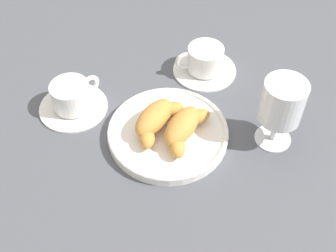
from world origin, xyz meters
name	(u,v)px	position (x,y,z in m)	size (l,w,h in m)	color
ground_plane	(180,133)	(0.00, 0.00, 0.00)	(2.20, 2.20, 0.00)	#4C4F56
pastry_plate	(168,133)	(0.02, -0.01, 0.01)	(0.23, 0.23, 0.02)	white
croissant_large	(156,119)	(0.02, -0.04, 0.04)	(0.14, 0.06, 0.04)	#CC893D
croissant_small	(184,127)	(0.01, 0.02, 0.04)	(0.14, 0.07, 0.04)	#CC893D
coffee_cup_near	(205,62)	(-0.18, -0.05, 0.03)	(0.14, 0.14, 0.06)	white
coffee_cup_far	(72,98)	(0.06, -0.21, 0.03)	(0.14, 0.14, 0.06)	white
juice_glass_left	(282,104)	(-0.08, 0.16, 0.09)	(0.08, 0.08, 0.14)	white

